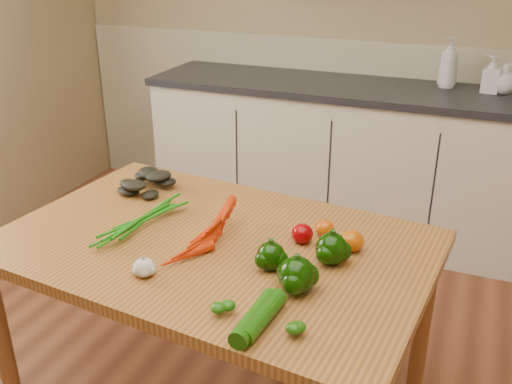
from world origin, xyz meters
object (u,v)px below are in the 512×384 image
object	(u,v)px
table	(214,262)
soap_bottle_a	(449,63)
soap_bottle_c	(505,78)
zucchini_a	(262,316)
leafy_greens	(146,180)
pepper_c	(296,275)
tomato_b	(325,228)
garlic_bulb	(144,268)
tomato_c	(352,241)
tomato_a	(302,234)
pepper_b	(332,249)
soap_bottle_b	(492,74)
carrot_bunch	(188,228)
pepper_a	(271,256)
zucchini_b	(255,318)

from	to	relation	value
table	soap_bottle_a	size ratio (longest dim) A/B	5.53
soap_bottle_c	zucchini_a	world-z (taller)	soap_bottle_c
leafy_greens	pepper_c	size ratio (longest dim) A/B	1.89
pepper_c	zucchini_a	size ratio (longest dim) A/B	0.52
soap_bottle_c	tomato_b	world-z (taller)	soap_bottle_c
soap_bottle_a	soap_bottle_c	world-z (taller)	soap_bottle_a
garlic_bulb	tomato_c	bearing A→B (deg)	35.36
zucchini_a	leafy_greens	bearing A→B (deg)	139.81
soap_bottle_c	tomato_a	size ratio (longest dim) A/B	2.27
table	pepper_b	xyz separation A→B (m)	(0.40, 0.01, 0.13)
soap_bottle_a	tomato_b	bearing A→B (deg)	-64.54
tomato_b	tomato_c	size ratio (longest dim) A/B	0.81
leafy_greens	pepper_b	world-z (taller)	leafy_greens
garlic_bulb	pepper_b	distance (m)	0.56
soap_bottle_b	tomato_a	bearing A→B (deg)	-10.55
pepper_c	tomato_a	size ratio (longest dim) A/B	1.47
carrot_bunch	pepper_b	size ratio (longest dim) A/B	2.63
pepper_b	pepper_c	distance (m)	0.19
soap_bottle_c	leafy_greens	world-z (taller)	soap_bottle_c
soap_bottle_a	tomato_b	xyz separation A→B (m)	(-0.22, -1.66, -0.26)
tomato_a	tomato_b	distance (m)	0.09
pepper_b	table	bearing A→B (deg)	-178.85
table	tomato_b	size ratio (longest dim) A/B	23.94
soap_bottle_b	pepper_c	distance (m)	2.02
soap_bottle_a	pepper_a	world-z (taller)	soap_bottle_a
tomato_a	leafy_greens	bearing A→B (deg)	166.50
pepper_a	tomato_c	size ratio (longest dim) A/B	1.14
tomato_a	zucchini_a	xyz separation A→B (m)	(0.04, -0.45, -0.01)
soap_bottle_a	pepper_c	world-z (taller)	soap_bottle_a
carrot_bunch	tomato_b	size ratio (longest dim) A/B	4.20
soap_bottle_b	leafy_greens	xyz separation A→B (m)	(-1.19, -1.53, -0.20)
soap_bottle_a	tomato_b	world-z (taller)	soap_bottle_a
soap_bottle_b	pepper_c	bearing A→B (deg)	-6.38
pepper_a	pepper_c	xyz separation A→B (m)	(0.11, -0.09, 0.01)
garlic_bulb	tomato_b	xyz separation A→B (m)	(0.42, 0.44, 0.00)
soap_bottle_c	pepper_b	world-z (taller)	soap_bottle_c
soap_bottle_a	zucchini_a	xyz separation A→B (m)	(-0.24, -2.18, -0.26)
pepper_c	soap_bottle_a	bearing A→B (deg)	84.21
soap_bottle_c	tomato_c	world-z (taller)	soap_bottle_c
pepper_a	pepper_b	bearing A→B (deg)	32.27
carrot_bunch	garlic_bulb	xyz separation A→B (m)	(-0.01, -0.26, -0.01)
soap_bottle_a	pepper_c	bearing A→B (deg)	-62.78
garlic_bulb	zucchini_b	world-z (taller)	garlic_bulb
table	carrot_bunch	distance (m)	0.15
carrot_bunch	tomato_c	distance (m)	0.53
table	tomato_c	size ratio (longest dim) A/B	19.49
table	pepper_a	bearing A→B (deg)	-15.47
soap_bottle_b	soap_bottle_a	bearing A→B (deg)	-93.67
carrot_bunch	tomato_a	bearing A→B (deg)	22.78
soap_bottle_c	pepper_c	distance (m)	2.04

